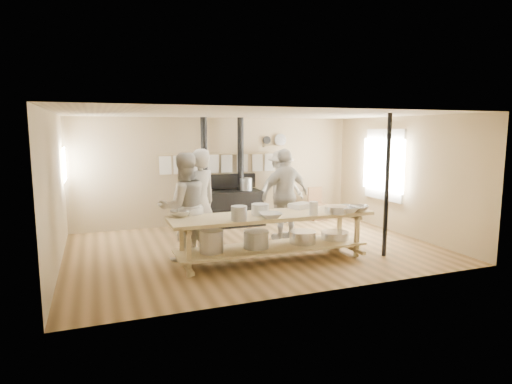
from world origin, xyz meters
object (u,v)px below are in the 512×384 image
at_px(cook_left, 184,207).
at_px(roasting_pan, 301,206).
at_px(cook_far_left, 199,203).
at_px(prep_table, 272,232).
at_px(cook_right, 285,195).
at_px(chair, 317,210).
at_px(cook_by_window, 281,187).
at_px(stove, 223,205).
at_px(cook_center, 190,199).

distance_m(cook_left, roasting_pan, 2.17).
xyz_separation_m(cook_far_left, roasting_pan, (1.83, -0.49, -0.09)).
relative_size(prep_table, roasting_pan, 8.52).
relative_size(cook_right, roasting_pan, 4.56).
bearing_deg(cook_right, chair, -148.46).
height_order(prep_table, cook_right, cook_right).
relative_size(cook_left, cook_by_window, 1.06).
bearing_deg(cook_far_left, roasting_pan, 140.19).
relative_size(stove, chair, 3.11).
relative_size(cook_center, cook_by_window, 0.95).
bearing_deg(chair, cook_by_window, -177.43).
bearing_deg(cook_far_left, stove, -141.32).
relative_size(cook_far_left, chair, 2.36).
bearing_deg(cook_center, chair, -171.16).
distance_m(cook_left, cook_by_window, 3.61).
relative_size(cook_by_window, chair, 2.17).
distance_m(cook_center, roasting_pan, 2.43).
bearing_deg(roasting_pan, cook_by_window, 74.24).
height_order(cook_left, roasting_pan, cook_left).
height_order(cook_center, cook_right, cook_right).
bearing_deg(chair, cook_left, -148.63).
bearing_deg(chair, cook_right, -134.43).
relative_size(stove, roasting_pan, 6.16).
height_order(prep_table, cook_far_left, cook_far_left).
bearing_deg(cook_right, roasting_pan, 70.94).
xyz_separation_m(cook_center, chair, (3.50, 0.84, -0.61)).
distance_m(stove, cook_far_left, 2.50).
bearing_deg(chair, roasting_pan, -123.11).
bearing_deg(cook_by_window, prep_table, -113.52).
xyz_separation_m(cook_center, cook_right, (1.85, -0.74, 0.11)).
distance_m(stove, cook_by_window, 1.50).
height_order(stove, chair, stove).
height_order(cook_left, cook_by_window, cook_left).
bearing_deg(roasting_pan, cook_right, 83.32).
height_order(cook_far_left, cook_right, cook_far_left).
height_order(cook_center, chair, cook_center).
height_order(prep_table, chair, prep_table).
bearing_deg(cook_right, stove, -76.65).
bearing_deg(stove, chair, -3.47).
xyz_separation_m(stove, cook_left, (-1.42, -2.38, 0.44)).
height_order(cook_far_left, cook_by_window, cook_far_left).
height_order(stove, cook_right, stove).
xyz_separation_m(stove, roasting_pan, (0.73, -2.69, 0.38)).
xyz_separation_m(prep_table, cook_far_left, (-1.10, 0.82, 0.46)).
bearing_deg(cook_center, cook_far_left, 81.06).
bearing_deg(cook_far_left, chair, -175.05).
xyz_separation_m(cook_far_left, cook_left, (-0.32, -0.18, -0.03)).
relative_size(stove, cook_far_left, 1.32).
bearing_deg(roasting_pan, stove, 105.14).
relative_size(prep_table, chair, 4.31).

